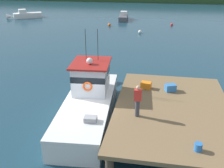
{
  "coord_description": "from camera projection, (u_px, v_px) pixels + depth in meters",
  "views": [
    {
      "loc": [
        3.83,
        -12.63,
        7.85
      ],
      "look_at": [
        1.2,
        2.03,
        1.4
      ],
      "focal_mm": 42.58,
      "sensor_mm": 36.0,
      "label": 1
    }
  ],
  "objects": [
    {
      "name": "crate_single_far",
      "position": [
        146.0,
        85.0,
        16.1
      ],
      "size": [
        0.67,
        0.54,
        0.38
      ],
      "primitive_type": "cube",
      "rotation": [
        0.0,
        0.0,
        -0.18
      ],
      "color": "orange",
      "rests_on": "dock"
    },
    {
      "name": "mooring_buoy_channel_marker",
      "position": [
        140.0,
        32.0,
        35.21
      ],
      "size": [
        0.45,
        0.45,
        0.45
      ],
      "primitive_type": "sphere",
      "color": "silver",
      "rests_on": "ground"
    },
    {
      "name": "dock",
      "position": [
        173.0,
        110.0,
        13.94
      ],
      "size": [
        6.0,
        9.0,
        1.2
      ],
      "color": "#4C3D2D",
      "rests_on": "ground"
    },
    {
      "name": "mooring_buoy_inshore",
      "position": [
        172.0,
        24.0,
        40.06
      ],
      "size": [
        0.38,
        0.38,
        0.38
      ],
      "primitive_type": "sphere",
      "color": "red",
      "rests_on": "ground"
    },
    {
      "name": "mooring_buoy_spare_mooring",
      "position": [
        109.0,
        25.0,
        39.75
      ],
      "size": [
        0.44,
        0.44,
        0.44
      ],
      "primitive_type": "sphere",
      "color": "#EA5B19",
      "rests_on": "ground"
    },
    {
      "name": "deckhand_by_the_boat",
      "position": [
        138.0,
        100.0,
        12.75
      ],
      "size": [
        0.36,
        0.22,
        1.63
      ],
      "color": "#383842",
      "rests_on": "dock"
    },
    {
      "name": "crate_single_by_cleat",
      "position": [
        170.0,
        88.0,
        15.7
      ],
      "size": [
        0.72,
        0.62,
        0.42
      ],
      "primitive_type": "cube",
      "rotation": [
        0.0,
        0.0,
        0.36
      ],
      "color": "#3370B2",
      "rests_on": "dock"
    },
    {
      "name": "moored_boat_far_left",
      "position": [
        25.0,
        15.0,
        46.37
      ],
      "size": [
        5.61,
        4.16,
        1.5
      ],
      "color": "silver",
      "rests_on": "ground"
    },
    {
      "name": "main_fishing_boat",
      "position": [
        90.0,
        99.0,
        15.26
      ],
      "size": [
        3.11,
        9.91,
        4.8
      ],
      "color": "silver",
      "rests_on": "ground"
    },
    {
      "name": "ground_plane",
      "position": [
        85.0,
        119.0,
        15.14
      ],
      "size": [
        200.0,
        200.0,
        0.0
      ],
      "primitive_type": "plane",
      "color": "#193847"
    },
    {
      "name": "moored_boat_outer_mooring",
      "position": [
        124.0,
        17.0,
        44.77
      ],
      "size": [
        1.64,
        5.36,
        1.35
      ],
      "color": "#4C4C51",
      "rests_on": "ground"
    },
    {
      "name": "bait_bucket",
      "position": [
        198.0,
        147.0,
        10.52
      ],
      "size": [
        0.32,
        0.32,
        0.34
      ],
      "primitive_type": "cylinder",
      "color": "#2866B2",
      "rests_on": "dock"
    }
  ]
}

